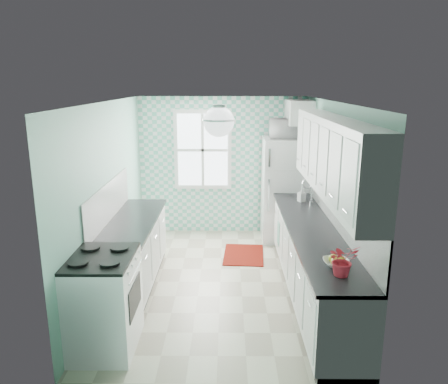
{
  "coord_description": "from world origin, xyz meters",
  "views": [
    {
      "loc": [
        0.1,
        -5.67,
        2.75
      ],
      "look_at": [
        0.05,
        0.25,
        1.25
      ],
      "focal_mm": 35.0,
      "sensor_mm": 36.0,
      "label": 1
    }
  ],
  "objects_px": {
    "fruit_bowl": "(336,263)",
    "potted_plant": "(343,260)",
    "ceiling_light": "(219,121)",
    "stove": "(103,301)",
    "fridge": "(285,190)",
    "microwave": "(287,128)",
    "sink": "(300,205)"
  },
  "relations": [
    {
      "from": "fridge",
      "to": "microwave",
      "type": "bearing_deg",
      "value": 56.07
    },
    {
      "from": "fruit_bowl",
      "to": "fridge",
      "type": "bearing_deg",
      "value": 91.55
    },
    {
      "from": "ceiling_light",
      "to": "microwave",
      "type": "height_order",
      "value": "ceiling_light"
    },
    {
      "from": "stove",
      "to": "potted_plant",
      "type": "relative_size",
      "value": 3.16
    },
    {
      "from": "potted_plant",
      "to": "fridge",
      "type": "bearing_deg",
      "value": 91.45
    },
    {
      "from": "stove",
      "to": "microwave",
      "type": "xyz_separation_m",
      "value": [
        2.31,
        3.32,
        1.45
      ]
    },
    {
      "from": "potted_plant",
      "to": "microwave",
      "type": "xyz_separation_m",
      "value": [
        -0.09,
        3.57,
        0.88
      ]
    },
    {
      "from": "microwave",
      "to": "fridge",
      "type": "bearing_deg",
      "value": 56.94
    },
    {
      "from": "ceiling_light",
      "to": "stove",
      "type": "height_order",
      "value": "ceiling_light"
    },
    {
      "from": "ceiling_light",
      "to": "potted_plant",
      "type": "xyz_separation_m",
      "value": [
        1.2,
        -0.98,
        -1.22
      ]
    },
    {
      "from": "potted_plant",
      "to": "stove",
      "type": "bearing_deg",
      "value": 174.25
    },
    {
      "from": "sink",
      "to": "potted_plant",
      "type": "height_order",
      "value": "sink"
    },
    {
      "from": "potted_plant",
      "to": "fruit_bowl",
      "type": "bearing_deg",
      "value": 90.0
    },
    {
      "from": "fruit_bowl",
      "to": "potted_plant",
      "type": "distance_m",
      "value": 0.26
    },
    {
      "from": "ceiling_light",
      "to": "fridge",
      "type": "relative_size",
      "value": 0.19
    },
    {
      "from": "fridge",
      "to": "stove",
      "type": "bearing_deg",
      "value": -122.26
    },
    {
      "from": "ceiling_light",
      "to": "fruit_bowl",
      "type": "relative_size",
      "value": 1.34
    },
    {
      "from": "stove",
      "to": "fruit_bowl",
      "type": "height_order",
      "value": "stove"
    },
    {
      "from": "ceiling_light",
      "to": "potted_plant",
      "type": "relative_size",
      "value": 1.09
    },
    {
      "from": "sink",
      "to": "fruit_bowl",
      "type": "bearing_deg",
      "value": -86.23
    },
    {
      "from": "fruit_bowl",
      "to": "stove",
      "type": "bearing_deg",
      "value": 179.58
    },
    {
      "from": "fruit_bowl",
      "to": "potted_plant",
      "type": "bearing_deg",
      "value": -90.0
    },
    {
      "from": "sink",
      "to": "fruit_bowl",
      "type": "distance_m",
      "value": 2.26
    },
    {
      "from": "ceiling_light",
      "to": "potted_plant",
      "type": "distance_m",
      "value": 1.98
    },
    {
      "from": "fridge",
      "to": "sink",
      "type": "relative_size",
      "value": 3.41
    },
    {
      "from": "fruit_bowl",
      "to": "sink",
      "type": "bearing_deg",
      "value": 89.89
    },
    {
      "from": "fridge",
      "to": "fruit_bowl",
      "type": "relative_size",
      "value": 6.95
    },
    {
      "from": "microwave",
      "to": "fruit_bowl",
      "type": "bearing_deg",
      "value": 94.94
    },
    {
      "from": "stove",
      "to": "potted_plant",
      "type": "bearing_deg",
      "value": -2.81
    },
    {
      "from": "ceiling_light",
      "to": "fruit_bowl",
      "type": "xyz_separation_m",
      "value": [
        1.2,
        -0.76,
        -1.35
      ]
    },
    {
      "from": "fridge",
      "to": "potted_plant",
      "type": "bearing_deg",
      "value": -86.02
    },
    {
      "from": "fridge",
      "to": "stove",
      "type": "distance_m",
      "value": 4.06
    }
  ]
}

